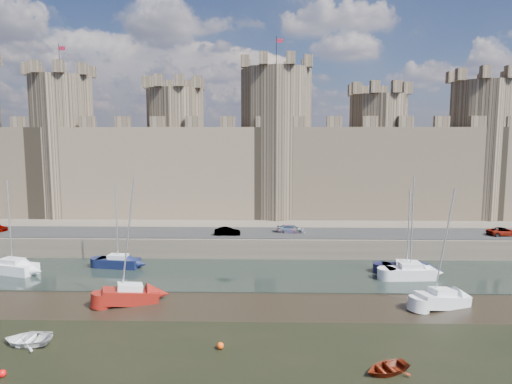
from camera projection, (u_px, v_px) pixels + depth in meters
water_channel at (262, 274)px, 50.04m from camera, size 160.00×12.00×0.08m
quay at (264, 211)px, 85.63m from camera, size 160.00×60.00×2.50m
road at (262, 233)px, 59.67m from camera, size 160.00×7.00×0.10m
castle at (259, 158)px, 72.49m from camera, size 108.50×11.00×29.00m
car_1 at (227, 232)px, 58.07m from camera, size 3.36×1.27×1.10m
car_2 at (291, 229)px, 59.77m from camera, size 3.85×1.77×1.09m
car_3 at (503, 232)px, 57.94m from camera, size 4.14×2.34×1.09m
sailboat_0 at (12, 267)px, 50.26m from camera, size 5.94×3.70×10.38m
sailboat_1 at (118, 262)px, 52.47m from camera, size 5.00×2.50×9.61m
sailboat_2 at (410, 272)px, 48.25m from camera, size 5.14×2.29×10.83m
sailboat_3 at (407, 268)px, 49.96m from camera, size 5.54×3.09×9.18m
sailboat_4 at (130, 295)px, 41.29m from camera, size 5.28×3.57×11.50m
sailboat_5 at (442, 299)px, 40.41m from camera, size 5.29×3.57×10.63m
dinghy_4 at (387, 369)px, 29.08m from camera, size 3.61×3.17×0.62m
dinghy_6 at (27, 340)px, 33.01m from camera, size 3.93×3.05×0.75m
buoy_0 at (2, 374)px, 28.62m from camera, size 0.49×0.49×0.49m
buoy_1 at (220, 346)px, 32.43m from camera, size 0.50×0.50×0.50m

